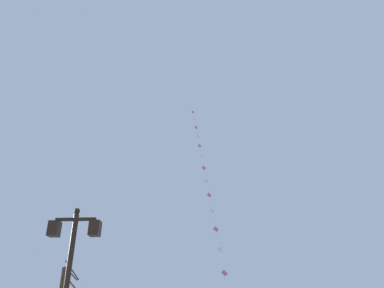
# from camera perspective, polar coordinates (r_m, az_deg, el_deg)

# --- Properties ---
(twin_lantern_lamp_post) EXTENTS (1.38, 0.28, 4.41)m
(twin_lantern_lamp_post) POSITION_cam_1_polar(r_m,az_deg,el_deg) (10.43, -18.20, -16.44)
(twin_lantern_lamp_post) COLOR black
(twin_lantern_lamp_post) RESTS_ON ground_plane
(kite_train) EXTENTS (3.35, 15.74, 24.20)m
(kite_train) POSITION_cam_1_polar(r_m,az_deg,el_deg) (31.65, 2.26, -5.77)
(kite_train) COLOR brown
(kite_train) RESTS_ON ground_plane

